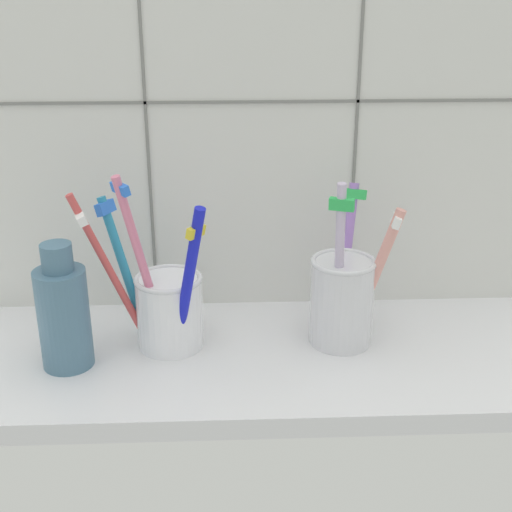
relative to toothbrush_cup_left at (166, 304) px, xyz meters
The scene contains 5 objects.
counter_slab 10.48cm from the toothbrush_cup_left, 10.80° to the right, with size 64.00×22.00×2.00cm, color silver.
tile_wall_back 20.90cm from the toothbrush_cup_left, 49.84° to the left, with size 64.00×2.20×45.00cm.
toothbrush_cup_left is the anchor object (origin of this frame).
toothbrush_cup_right 17.29cm from the toothbrush_cup_left, ahead, with size 8.60×8.98×16.99cm.
ceramic_vase 9.67cm from the toothbrush_cup_left, 161.14° to the right, with size 4.74×4.74×12.17cm.
Camera 1 is at (-2.58, -58.16, 35.98)cm, focal length 47.99 mm.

